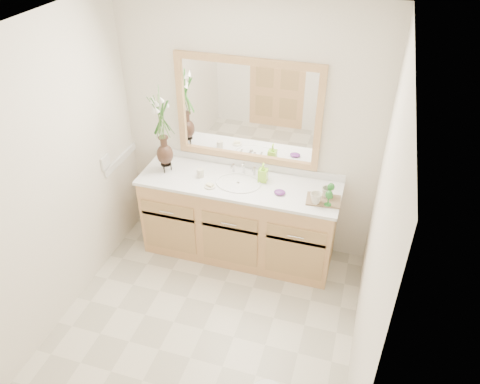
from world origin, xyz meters
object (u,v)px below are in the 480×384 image
(tumbler, at_px, (200,173))
(soap_bottle, at_px, (263,173))
(flower_vase, at_px, (162,123))
(tray, at_px, (323,200))

(tumbler, relative_size, soap_bottle, 0.50)
(flower_vase, relative_size, soap_bottle, 4.51)
(flower_vase, xyz_separation_m, soap_bottle, (0.91, 0.09, -0.42))
(flower_vase, xyz_separation_m, tray, (1.48, -0.06, -0.49))
(flower_vase, bearing_deg, soap_bottle, 5.77)
(flower_vase, distance_m, tumbler, 0.57)
(soap_bottle, distance_m, tray, 0.60)
(flower_vase, bearing_deg, tumbler, -1.15)
(soap_bottle, height_order, tray, soap_bottle)
(flower_vase, distance_m, soap_bottle, 1.00)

